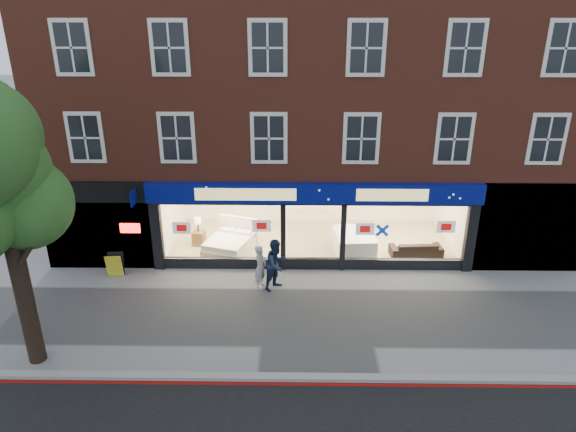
{
  "coord_description": "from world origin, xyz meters",
  "views": [
    {
      "loc": [
        -0.65,
        -13.38,
        8.74
      ],
      "look_at": [
        -0.87,
        2.5,
        2.27
      ],
      "focal_mm": 32.0,
      "sensor_mm": 36.0,
      "label": 1
    }
  ],
  "objects_px": {
    "a_board": "(115,265)",
    "pedestrian_blue": "(276,264)",
    "mattress_stack": "(354,242)",
    "display_bed": "(230,243)",
    "sofa": "(416,249)",
    "pedestrian_grey": "(261,267)"
  },
  "relations": [
    {
      "from": "display_bed",
      "to": "a_board",
      "type": "bearing_deg",
      "value": -135.37
    },
    {
      "from": "sofa",
      "to": "pedestrian_grey",
      "type": "xyz_separation_m",
      "value": [
        -5.66,
        -2.26,
        0.38
      ]
    },
    {
      "from": "a_board",
      "to": "pedestrian_blue",
      "type": "bearing_deg",
      "value": -12.38
    },
    {
      "from": "mattress_stack",
      "to": "sofa",
      "type": "distance_m",
      "value": 2.31
    },
    {
      "from": "mattress_stack",
      "to": "a_board",
      "type": "xyz_separation_m",
      "value": [
        -8.51,
        -1.94,
        -0.03
      ]
    },
    {
      "from": "display_bed",
      "to": "mattress_stack",
      "type": "xyz_separation_m",
      "value": [
        4.72,
        0.04,
        0.05
      ]
    },
    {
      "from": "pedestrian_grey",
      "to": "pedestrian_blue",
      "type": "xyz_separation_m",
      "value": [
        0.53,
        -0.02,
        0.12
      ]
    },
    {
      "from": "display_bed",
      "to": "pedestrian_grey",
      "type": "xyz_separation_m",
      "value": [
        1.33,
        -2.62,
        0.36
      ]
    },
    {
      "from": "sofa",
      "to": "pedestrian_grey",
      "type": "bearing_deg",
      "value": 18.01
    },
    {
      "from": "sofa",
      "to": "pedestrian_blue",
      "type": "bearing_deg",
      "value": 20.22
    },
    {
      "from": "a_board",
      "to": "pedestrian_grey",
      "type": "height_order",
      "value": "pedestrian_grey"
    },
    {
      "from": "mattress_stack",
      "to": "pedestrian_blue",
      "type": "bearing_deg",
      "value": -136.77
    },
    {
      "from": "a_board",
      "to": "sofa",
      "type": "bearing_deg",
      "value": 3.29
    },
    {
      "from": "mattress_stack",
      "to": "sofa",
      "type": "bearing_deg",
      "value": -9.94
    },
    {
      "from": "mattress_stack",
      "to": "a_board",
      "type": "distance_m",
      "value": 8.73
    },
    {
      "from": "display_bed",
      "to": "sofa",
      "type": "bearing_deg",
      "value": 15.09
    },
    {
      "from": "pedestrian_grey",
      "to": "pedestrian_blue",
      "type": "distance_m",
      "value": 0.54
    },
    {
      "from": "mattress_stack",
      "to": "pedestrian_grey",
      "type": "relative_size",
      "value": 1.25
    },
    {
      "from": "mattress_stack",
      "to": "pedestrian_grey",
      "type": "xyz_separation_m",
      "value": [
        -3.38,
        -2.66,
        0.31
      ]
    },
    {
      "from": "pedestrian_blue",
      "to": "mattress_stack",
      "type": "bearing_deg",
      "value": -6.45
    },
    {
      "from": "mattress_stack",
      "to": "pedestrian_grey",
      "type": "distance_m",
      "value": 4.32
    },
    {
      "from": "display_bed",
      "to": "pedestrian_blue",
      "type": "relative_size",
      "value": 1.3
    }
  ]
}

